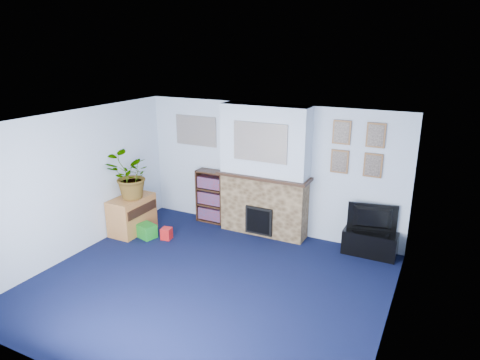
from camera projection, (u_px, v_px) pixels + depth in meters
The scene contains 26 objects.
floor at pixel (208, 284), 6.32m from camera, with size 5.00×4.50×0.01m, color #0D1334.
ceiling at pixel (204, 123), 5.60m from camera, with size 5.00×4.50×0.01m, color white.
wall_back at pixel (269, 169), 7.88m from camera, with size 5.00×0.04×2.40m, color silver.
wall_front at pixel (83, 286), 4.04m from camera, with size 5.00×0.04×2.40m, color silver.
wall_left at pixel (75, 184), 7.03m from camera, with size 0.04×4.50×2.40m, color silver.
wall_right at pixel (393, 244), 4.90m from camera, with size 0.04×4.50×2.40m, color silver.
chimney_breast at pixel (264, 172), 7.71m from camera, with size 1.72×0.50×2.40m.
collage_main at pixel (260, 142), 7.35m from camera, with size 1.00×0.03×0.68m, color gray.
collage_left at pixel (196, 131), 8.36m from camera, with size 0.90×0.03×0.58m, color gray.
portrait_tl at pixel (342, 132), 7.07m from camera, with size 0.30×0.03×0.40m, color brown.
portrait_tr at pixel (376, 135), 6.83m from camera, with size 0.30×0.03×0.40m, color brown.
portrait_bl at pixel (340, 161), 7.22m from camera, with size 0.30×0.03×0.40m, color brown.
portrait_br at pixel (373, 165), 6.98m from camera, with size 0.30×0.03×0.40m, color brown.
tv_stand at pixel (370, 242), 7.15m from camera, with size 0.88×0.37×0.42m, color black.
television at pixel (372, 219), 7.04m from camera, with size 0.80×0.11×0.46m, color black.
bookshelf at pixel (212, 197), 8.46m from camera, with size 0.58×0.28×1.05m.
sideboard at pixel (132, 214), 8.03m from camera, with size 0.49×0.88×0.68m, color #B9753B.
potted_plant at pixel (129, 176), 7.73m from camera, with size 0.78×0.68×0.87m, color #26661E.
mantel_clock at pixel (260, 171), 7.69m from camera, with size 0.10×0.06×0.15m, color gold.
mantel_candle at pixel (277, 172), 7.55m from camera, with size 0.04×0.04×0.14m, color #B2BFC6.
mantel_teddy at pixel (239, 168), 7.87m from camera, with size 0.12×0.12×0.12m, color gray.
mantel_can at pixel (303, 177), 7.35m from camera, with size 0.05×0.05×0.11m, color red.
green_crate at pixel (147, 230), 7.83m from camera, with size 0.32×0.26×0.26m, color #198C26.
toy_ball at pixel (154, 226), 8.13m from camera, with size 0.16×0.16×0.16m, color red.
toy_block at pixel (167, 233), 7.77m from camera, with size 0.17×0.17×0.21m, color red.
toy_tube at pixel (131, 231), 7.97m from camera, with size 0.15×0.15×0.31m, color orange.
Camera 1 is at (2.92, -4.77, 3.37)m, focal length 32.00 mm.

